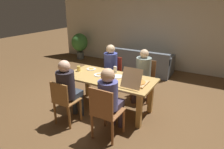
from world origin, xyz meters
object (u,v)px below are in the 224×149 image
Objects in this scene: plate_2 at (91,69)px; couch at (139,63)px; person_0 at (68,86)px; drinking_glass_0 at (79,69)px; drinking_glass_1 at (70,73)px; person_3 at (110,96)px; chair_2 at (112,72)px; chair_3 at (105,111)px; pizza_box_0 at (136,82)px; potted_plant at (80,43)px; drinking_glass_2 at (115,70)px; chair_0 at (64,101)px; plate_0 at (117,76)px; person_1 at (142,71)px; plate_1 at (99,75)px; dining_table at (110,83)px; chair_1 at (144,78)px; person_2 at (109,65)px.

couch is (0.24, 2.32, -0.46)m from plate_2.
drinking_glass_0 is (-0.34, 0.75, 0.06)m from person_0.
person_3 is at bearing -18.80° from drinking_glass_1.
person_3 reaches higher than plate_2.
chair_3 is at bearing -63.83° from chair_2.
plate_2 is at bearing -104.76° from chair_2.
potted_plant is at bearing 141.20° from pizza_box_0.
plate_2 is 1.53× the size of drinking_glass_2.
chair_0 is 0.87m from chair_3.
chair_2 is 8.69× the size of drinking_glass_1.
plate_0 is at bearing 7.25° from drinking_glass_0.
person_3 is 1.27m from drinking_glass_1.
pizza_box_0 is at bearing -76.95° from person_1.
chair_3 is 1.36m from drinking_glass_1.
drinking_glass_2 is at bearing 69.10° from person_0.
drinking_glass_0 is (-0.17, -0.23, 0.05)m from plate_2.
plate_1 is 0.53m from drinking_glass_0.
drinking_glass_2 reaches higher than dining_table.
person_0 is 1.04m from plate_0.
chair_2 is 0.92× the size of chair_3.
pizza_box_0 is at bearing -78.86° from chair_1.
drinking_glass_2 is at bearing -55.20° from chair_2.
pizza_box_0 is 4.64m from potted_plant.
person_0 is at bearing -91.10° from couch.
plate_1 is (-0.87, 0.08, -0.04)m from pizza_box_0.
dining_table is 0.99m from chair_0.
drinking_glass_1 is at bearing -105.85° from chair_2.
drinking_glass_0 is (-1.40, 0.07, 0.01)m from pizza_box_0.
person_3 is 1.00m from plate_1.
drinking_glass_2 is (-0.04, 0.31, 0.19)m from dining_table.
drinking_glass_0 is at bearing -111.07° from chair_2.
chair_0 is at bearing -116.79° from dining_table.
drinking_glass_2 is 0.07× the size of couch.
person_0 reaches higher than chair_2.
plate_0 is (-0.30, -0.78, 0.23)m from chair_1.
drinking_glass_0 is (-0.34, -0.75, 0.08)m from person_2.
plate_1 is 0.37m from drinking_glass_2.
person_0 is 0.87m from person_3.
chair_0 is 0.28m from person_0.
plate_2 is 2.12× the size of drinking_glass_1.
plate_0 is at bearing -50.49° from drinking_glass_2.
dining_table is 0.99m from chair_1.
person_3 is at bearing -47.17° from plate_1.
person_1 is 0.58× the size of couch.
dining_table is 0.89× the size of couch.
pizza_box_0 reaches higher than drinking_glass_2.
person_0 is 1.03× the size of person_1.
person_2 reaches higher than drinking_glass_0.
drinking_glass_1 is 0.96m from drinking_glass_2.
dining_table is at bearing -59.43° from person_2.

